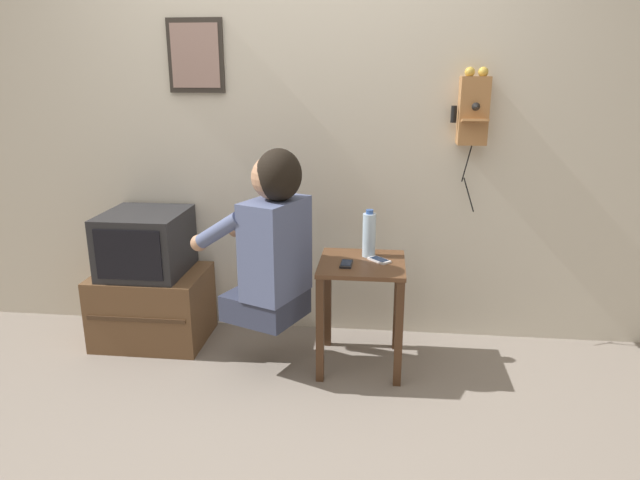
{
  "coord_description": "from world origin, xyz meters",
  "views": [
    {
      "loc": [
        0.47,
        -2.19,
        1.57
      ],
      "look_at": [
        0.16,
        0.61,
        0.72
      ],
      "focal_mm": 32.0,
      "sensor_mm": 36.0,
      "label": 1
    }
  ],
  "objects_px": {
    "person": "(271,238)",
    "cell_phone_spare": "(379,260)",
    "cell_phone_held": "(346,264)",
    "water_bottle": "(369,234)",
    "television": "(146,243)",
    "wall_phone_antique": "(473,109)",
    "framed_picture": "(196,56)"
  },
  "relations": [
    {
      "from": "person",
      "to": "cell_phone_spare",
      "type": "xyz_separation_m",
      "value": [
        0.55,
        0.15,
        -0.14
      ]
    },
    {
      "from": "cell_phone_held",
      "to": "water_bottle",
      "type": "relative_size",
      "value": 0.49
    },
    {
      "from": "television",
      "to": "wall_phone_antique",
      "type": "height_order",
      "value": "wall_phone_antique"
    },
    {
      "from": "person",
      "to": "framed_picture",
      "type": "xyz_separation_m",
      "value": [
        -0.52,
        0.55,
        0.9
      ]
    },
    {
      "from": "television",
      "to": "wall_phone_antique",
      "type": "bearing_deg",
      "value": 6.25
    },
    {
      "from": "wall_phone_antique",
      "to": "framed_picture",
      "type": "relative_size",
      "value": 1.94
    },
    {
      "from": "cell_phone_held",
      "to": "water_bottle",
      "type": "bearing_deg",
      "value": 58.04
    },
    {
      "from": "framed_picture",
      "to": "cell_phone_held",
      "type": "distance_m",
      "value": 1.45
    },
    {
      "from": "cell_phone_spare",
      "to": "water_bottle",
      "type": "relative_size",
      "value": 0.51
    },
    {
      "from": "television",
      "to": "cell_phone_spare",
      "type": "distance_m",
      "value": 1.36
    },
    {
      "from": "framed_picture",
      "to": "cell_phone_held",
      "type": "bearing_deg",
      "value": -28.01
    },
    {
      "from": "wall_phone_antique",
      "to": "framed_picture",
      "type": "bearing_deg",
      "value": 178.36
    },
    {
      "from": "wall_phone_antique",
      "to": "cell_phone_held",
      "type": "relative_size",
      "value": 6.2
    },
    {
      "from": "cell_phone_held",
      "to": "cell_phone_spare",
      "type": "relative_size",
      "value": 0.97
    },
    {
      "from": "framed_picture",
      "to": "cell_phone_held",
      "type": "xyz_separation_m",
      "value": [
        0.9,
        -0.48,
        -1.04
      ]
    },
    {
      "from": "television",
      "to": "water_bottle",
      "type": "distance_m",
      "value": 1.3
    },
    {
      "from": "wall_phone_antique",
      "to": "cell_phone_held",
      "type": "distance_m",
      "value": 1.09
    },
    {
      "from": "cell_phone_spare",
      "to": "water_bottle",
      "type": "bearing_deg",
      "value": 82.11
    },
    {
      "from": "water_bottle",
      "to": "framed_picture",
      "type": "bearing_deg",
      "value": 162.56
    },
    {
      "from": "person",
      "to": "wall_phone_antique",
      "type": "height_order",
      "value": "wall_phone_antique"
    },
    {
      "from": "cell_phone_held",
      "to": "cell_phone_spare",
      "type": "bearing_deg",
      "value": 27.93
    },
    {
      "from": "television",
      "to": "wall_phone_antique",
      "type": "relative_size",
      "value": 0.61
    },
    {
      "from": "wall_phone_antique",
      "to": "water_bottle",
      "type": "height_order",
      "value": "wall_phone_antique"
    },
    {
      "from": "cell_phone_held",
      "to": "water_bottle",
      "type": "distance_m",
      "value": 0.23
    },
    {
      "from": "person",
      "to": "cell_phone_spare",
      "type": "bearing_deg",
      "value": -51.5
    },
    {
      "from": "person",
      "to": "cell_phone_spare",
      "type": "relative_size",
      "value": 6.88
    },
    {
      "from": "framed_picture",
      "to": "water_bottle",
      "type": "relative_size",
      "value": 1.56
    },
    {
      "from": "person",
      "to": "wall_phone_antique",
      "type": "bearing_deg",
      "value": -40.75
    },
    {
      "from": "cell_phone_spare",
      "to": "water_bottle",
      "type": "xyz_separation_m",
      "value": [
        -0.06,
        0.08,
        0.12
      ]
    },
    {
      "from": "person",
      "to": "cell_phone_held",
      "type": "xyz_separation_m",
      "value": [
        0.38,
        0.07,
        -0.14
      ]
    },
    {
      "from": "wall_phone_antique",
      "to": "framed_picture",
      "type": "distance_m",
      "value": 1.57
    },
    {
      "from": "television",
      "to": "person",
      "type": "bearing_deg",
      "value": -20.6
    }
  ]
}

